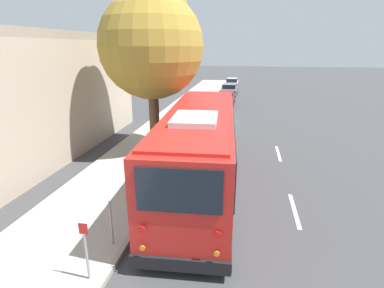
% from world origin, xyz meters
% --- Properties ---
extents(ground_plane, '(160.00, 160.00, 0.00)m').
position_xyz_m(ground_plane, '(0.00, 0.00, 0.00)').
color(ground_plane, '#3D3D3F').
extents(sidewalk_slab, '(80.00, 3.87, 0.15)m').
position_xyz_m(sidewalk_slab, '(0.00, 3.52, 0.07)').
color(sidewalk_slab, '#A3A099').
rests_on(sidewalk_slab, ground).
extents(curb_strip, '(80.00, 0.14, 0.15)m').
position_xyz_m(curb_strip, '(0.00, 1.52, 0.07)').
color(curb_strip, gray).
rests_on(curb_strip, ground).
extents(shuttle_bus, '(10.75, 3.31, 3.39)m').
position_xyz_m(shuttle_bus, '(0.68, 0.02, 1.81)').
color(shuttle_bus, red).
rests_on(shuttle_bus, ground).
extents(parked_sedan_white, '(4.65, 1.89, 1.32)m').
position_xyz_m(parked_sedan_white, '(11.70, 0.35, 0.61)').
color(parked_sedan_white, silver).
rests_on(parked_sedan_white, ground).
extents(parked_sedan_maroon, '(4.44, 1.80, 1.27)m').
position_xyz_m(parked_sedan_maroon, '(19.28, 0.24, 0.59)').
color(parked_sedan_maroon, maroon).
rests_on(parked_sedan_maroon, ground).
extents(parked_sedan_gray, '(4.43, 1.91, 1.32)m').
position_xyz_m(parked_sedan_gray, '(25.43, 0.25, 0.61)').
color(parked_sedan_gray, slate).
rests_on(parked_sedan_gray, ground).
extents(parked_sedan_silver, '(4.35, 1.74, 1.32)m').
position_xyz_m(parked_sedan_silver, '(32.08, 0.26, 0.61)').
color(parked_sedan_silver, '#A8AAAF').
rests_on(parked_sedan_silver, ground).
extents(street_tree, '(5.23, 5.23, 8.78)m').
position_xyz_m(street_tree, '(4.71, 3.07, 5.87)').
color(street_tree, brown).
rests_on(street_tree, sidewalk_slab).
extents(sign_post_near, '(0.06, 0.22, 1.54)m').
position_xyz_m(sign_post_near, '(-5.07, 1.85, 0.95)').
color(sign_post_near, gray).
rests_on(sign_post_near, sidewalk_slab).
extents(sign_post_far, '(0.06, 0.06, 1.36)m').
position_xyz_m(sign_post_far, '(-3.70, 1.85, 0.83)').
color(sign_post_far, gray).
rests_on(sign_post_far, sidewalk_slab).
extents(lane_stripe_mid, '(2.40, 0.14, 0.01)m').
position_xyz_m(lane_stripe_mid, '(-0.62, -3.59, 0.00)').
color(lane_stripe_mid, silver).
rests_on(lane_stripe_mid, ground).
extents(lane_stripe_ahead, '(2.40, 0.14, 0.01)m').
position_xyz_m(lane_stripe_ahead, '(5.38, -3.59, 0.00)').
color(lane_stripe_ahead, silver).
rests_on(lane_stripe_ahead, ground).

